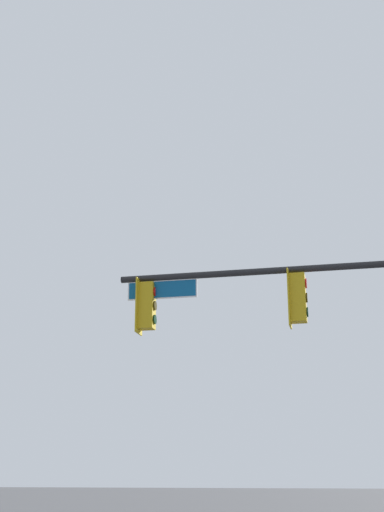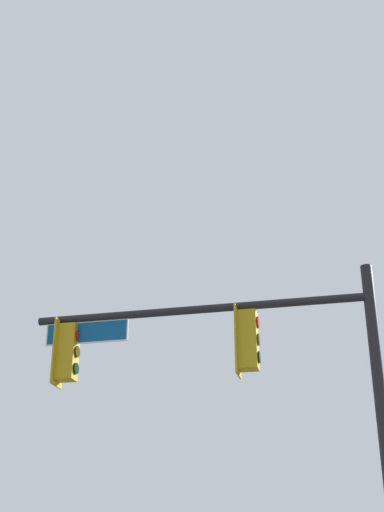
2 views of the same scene
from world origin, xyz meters
The scene contains 1 object.
signal_pole_near centered at (-3.75, -7.59, 5.04)m, with size 6.32×1.73×6.98m.
Camera 1 is at (-8.54, 7.30, 1.79)m, focal length 50.00 mm.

